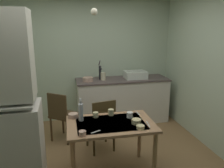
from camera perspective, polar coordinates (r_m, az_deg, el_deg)
The scene contains 22 objects.
ground_plane at distance 3.49m, azimuth -1.54°, elevation -20.07°, with size 4.74×4.74×0.00m, color olive.
wall_back at distance 4.83m, azimuth -6.08°, elevation 5.77°, with size 3.65×0.10×2.52m, color beige.
counter_cabinet at distance 4.78m, azimuth 2.62°, elevation -4.07°, with size 1.90×0.64×0.92m.
sink_basin at distance 4.72m, azimuth 5.90°, elevation 2.37°, with size 0.44×0.34×0.15m.
hand_pump at distance 4.57m, azimuth -3.03°, elevation 3.20°, with size 0.05×0.27×0.39m.
mixing_bowl_counter at distance 4.47m, azimuth -6.09°, elevation 1.19°, with size 0.20×0.20×0.08m, color tan.
stoneware_crock at distance 4.54m, azimuth -2.25°, elevation 1.96°, with size 0.10×0.10×0.15m, color beige.
dining_table at distance 3.04m, azimuth -0.34°, elevation -11.51°, with size 1.15×0.76×0.75m.
chair_far_side at distance 3.65m, azimuth -2.67°, elevation -9.81°, with size 0.47×0.47×0.88m.
chair_by_counter at distance 4.04m, azimuth -12.49°, elevation -7.57°, with size 0.56×0.56×0.89m.
serving_bowl_wide at distance 2.85m, azimuth 7.19°, elevation -10.74°, with size 0.10×0.10×0.05m, color beige.
soup_bowl_small at distance 2.99m, azimuth 6.16°, elevation -9.35°, with size 0.12×0.12×0.06m, color beige.
sauce_dish at distance 3.20m, azimuth -9.75°, elevation -7.86°, with size 0.13×0.13×0.06m, color tan.
teacup_cream at distance 2.69m, azimuth -7.49°, elevation -12.24°, with size 0.08×0.08×0.06m, color tan.
teacup_mint at distance 3.23m, azimuth -0.27°, elevation -7.14°, with size 0.08×0.08×0.09m, color beige.
mug_dark at distance 3.16m, azimuth 4.51°, elevation -7.77°, with size 0.09×0.09×0.08m, color white.
mug_tall at distance 3.17m, azimuth -4.16°, elevation -7.74°, with size 0.08×0.08×0.07m, color beige.
glass_bottle at distance 3.05m, azimuth -7.88°, elevation -6.93°, with size 0.06×0.06×0.31m.
table_knife at distance 2.99m, azimuth 9.11°, elevation -9.97°, with size 0.19×0.02×0.01m, color silver.
teaspoon_near_bowl at distance 2.77m, azimuth -4.16°, elevation -11.95°, with size 0.13×0.02×0.01m, color beige.
teaspoon_by_cup at distance 3.33m, azimuth 6.53°, elevation -7.33°, with size 0.14×0.02×0.01m, color beige.
pendant_bulb at distance 2.71m, azimuth -4.52°, elevation 17.73°, with size 0.08×0.08×0.08m, color #F9EFCC.
Camera 1 is at (-0.54, -2.82, 1.97)m, focal length 36.23 mm.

